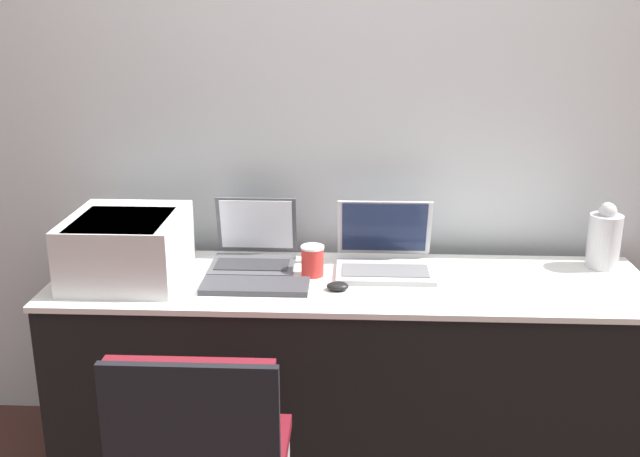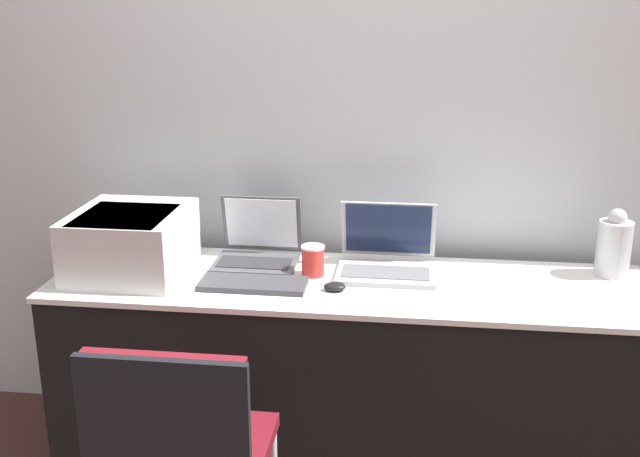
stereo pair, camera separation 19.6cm
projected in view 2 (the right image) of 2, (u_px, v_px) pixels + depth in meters
wall_back at (360, 109)px, 2.82m from camera, size 8.00×0.05×2.60m
table at (348, 378)px, 2.73m from camera, size 2.09×0.58×0.76m
printer at (131, 240)px, 2.66m from camera, size 0.38×0.43×0.23m
laptop_left at (258, 249)px, 2.78m from camera, size 0.30×0.28×0.24m
laptop_right at (387, 257)px, 2.70m from camera, size 0.35×0.31×0.24m
external_keyboard at (253, 284)px, 2.56m from camera, size 0.37×0.15×0.02m
coffee_cup at (313, 260)px, 2.65m from camera, size 0.08×0.08×0.11m
mouse at (335, 287)px, 2.53m from camera, size 0.08×0.06×0.03m
metal_pitcher at (614, 246)px, 2.64m from camera, size 0.12×0.12×0.25m
chair at (180, 448)px, 1.97m from camera, size 0.43×0.45×0.89m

